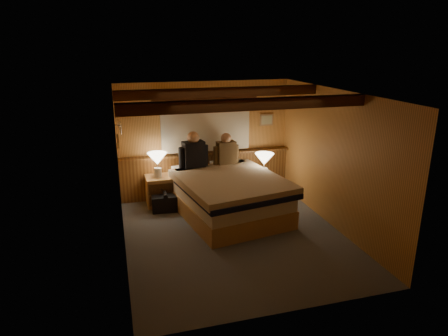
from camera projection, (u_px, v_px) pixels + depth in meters
name	position (u px, v px, depth m)	size (l,w,h in m)	color
floor	(234.00, 236.00, 6.77)	(4.20, 4.20, 0.00)	#4F555E
ceiling	(236.00, 93.00, 6.05)	(4.20, 4.20, 0.00)	#BB8C46
wall_back	(205.00, 139.00, 8.34)	(3.60, 3.60, 0.00)	#D8994D
wall_left	(120.00, 178.00, 5.95)	(4.20, 4.20, 0.00)	#D8994D
wall_right	(335.00, 160.00, 6.88)	(4.20, 4.20, 0.00)	#D8994D
wall_front	(290.00, 222.00, 4.48)	(3.60, 3.60, 0.00)	#D8994D
wainscot	(206.00, 173.00, 8.49)	(3.60, 0.23, 0.94)	brown
curtain_window	(206.00, 125.00, 8.18)	(2.18, 0.09, 1.11)	#4B2B12
ceiling_beams	(233.00, 98.00, 6.22)	(3.60, 1.65, 0.16)	#4B2B12
coat_rail	(120.00, 127.00, 7.27)	(0.05, 0.55, 0.24)	silver
framed_print	(266.00, 120.00, 8.56)	(0.30, 0.04, 0.25)	#A07A50
bed	(228.00, 195.00, 7.47)	(2.08, 2.53, 0.77)	tan
nightstand_left	(160.00, 191.00, 8.00)	(0.54, 0.49, 0.59)	tan
nightstand_right	(263.00, 189.00, 8.19)	(0.49, 0.45, 0.52)	tan
lamp_left	(157.00, 160.00, 7.79)	(0.38, 0.38, 0.50)	silver
lamp_right	(264.00, 161.00, 8.02)	(0.38, 0.38, 0.50)	silver
person_left	(194.00, 153.00, 7.85)	(0.61, 0.31, 0.75)	black
person_right	(226.00, 151.00, 8.09)	(0.55, 0.25, 0.67)	#503A20
duffel_bag	(166.00, 203.00, 7.75)	(0.54, 0.34, 0.38)	black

